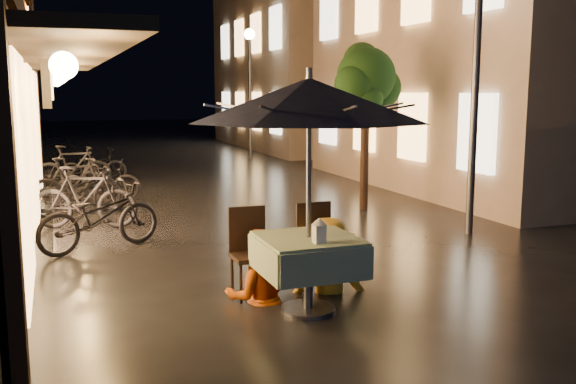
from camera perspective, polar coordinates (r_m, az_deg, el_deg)
name	(u,v)px	position (r m, az deg, el deg)	size (l,w,h in m)	color
ground	(353,289)	(7.42, 5.78, -8.61)	(90.00, 90.00, 0.00)	black
east_building_near	(519,41)	(16.70, 19.88, 12.48)	(7.30, 9.30, 6.80)	#C4AA96
east_building_far	(328,56)	(26.60, 3.54, 12.02)	(7.30, 10.30, 7.30)	#C4AA96
street_tree	(366,81)	(12.19, 6.98, 9.77)	(1.43, 1.20, 3.15)	black
streetlamp_near	(477,46)	(10.37, 16.46, 12.38)	(0.36, 0.36, 4.23)	#59595E
streetlamp_far	(250,70)	(21.26, -3.41, 10.79)	(0.36, 0.36, 4.23)	#59595E
cafe_table	(308,255)	(6.53, 1.81, -5.66)	(0.99, 0.99, 0.78)	#59595E
patio_umbrella	(309,100)	(6.32, 1.89, 8.17)	(2.39, 2.39, 2.46)	#59595E
cafe_chair_left	(250,247)	(7.09, -3.43, -4.90)	(0.42, 0.42, 0.97)	black
cafe_chair_right	(317,241)	(7.35, 2.57, -4.39)	(0.42, 0.42, 0.97)	black
table_lantern	(319,229)	(6.20, 2.80, -3.31)	(0.16, 0.16, 0.25)	white
person_orange	(258,231)	(6.88, -2.66, -3.46)	(0.74, 0.57, 1.51)	#CD5108
person_yellow	(329,220)	(7.18, 3.64, -2.48)	(1.05, 0.60, 1.62)	yellow
bicycle_0	(99,217)	(9.44, -16.45, -2.13)	(0.64, 1.83, 0.96)	black
bicycle_1	(85,198)	(10.98, -17.63, -0.47)	(0.48, 1.71, 1.03)	black
bicycle_2	(78,191)	(12.24, -18.16, 0.09)	(0.59, 1.68, 0.88)	black
bicycle_3	(74,184)	(12.73, -18.50, 0.71)	(0.48, 1.70, 1.02)	black
bicycle_4	(101,180)	(13.75, -16.31, 1.00)	(0.55, 1.58, 0.83)	black
bicycle_5	(73,168)	(15.37, -18.54, 2.07)	(0.48, 1.71, 1.03)	black
bicycle_6	(94,166)	(16.35, -16.90, 2.21)	(0.56, 1.60, 0.84)	black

